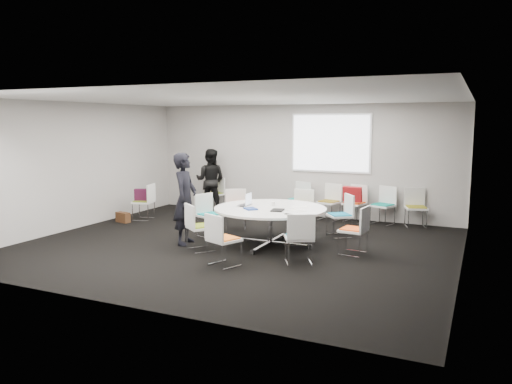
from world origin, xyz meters
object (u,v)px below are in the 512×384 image
at_px(chair_ring_h, 299,248).
at_px(chair_back_c, 354,211).
at_px(chair_ring_b, 340,224).
at_px(chair_back_e, 416,215).
at_px(chair_ring_d, 236,217).
at_px(chair_ring_g, 223,250).
at_px(chair_ring_c, 301,217).
at_px(chair_back_d, 383,213).
at_px(chair_ring_a, 354,239).
at_px(chair_spare_left, 144,209).
at_px(chair_person_back, 214,200).
at_px(person_back, 210,180).
at_px(chair_back_a, 299,207).
at_px(maroon_bag, 143,195).
at_px(laptop, 246,205).
at_px(cup, 273,204).
at_px(conference_table, 270,218).
at_px(chair_back_b, 329,209).
at_px(brown_bag, 123,217).
at_px(chair_ring_e, 210,223).
at_px(chair_ring_f, 200,236).

distance_m(chair_ring_h, chair_back_c, 3.88).
relative_size(chair_ring_b, chair_back_e, 1.00).
distance_m(chair_ring_d, chair_ring_g, 2.85).
bearing_deg(chair_ring_c, chair_back_d, -140.67).
xyz_separation_m(chair_ring_a, chair_spare_left, (-5.40, 1.05, 0.00)).
distance_m(chair_person_back, person_back, 0.58).
bearing_deg(chair_ring_g, chair_ring_b, 90.12).
xyz_separation_m(chair_ring_c, chair_back_a, (-0.52, 1.29, 0.00)).
bearing_deg(maroon_bag, chair_back_d, 19.04).
distance_m(chair_ring_a, chair_back_d, 2.90).
distance_m(chair_back_e, chair_person_back, 5.22).
bearing_deg(laptop, chair_back_d, -29.28).
bearing_deg(person_back, cup, 126.25).
relative_size(chair_ring_b, chair_spare_left, 1.00).
bearing_deg(cup, maroon_bag, 167.62).
relative_size(conference_table, chair_back_b, 2.46).
xyz_separation_m(chair_ring_d, brown_bag, (-2.80, -0.42, -0.16)).
bearing_deg(brown_bag, chair_ring_g, -29.49).
xyz_separation_m(chair_back_c, laptop, (-1.46, -2.88, 0.47)).
bearing_deg(person_back, chair_ring_e, 107.14).
height_order(conference_table, chair_ring_f, chair_ring_f).
bearing_deg(chair_back_a, chair_ring_c, 126.79).
bearing_deg(chair_back_c, chair_back_b, 21.70).
relative_size(chair_ring_h, chair_spare_left, 1.00).
xyz_separation_m(cup, maroon_bag, (-3.76, 0.83, -0.16)).
bearing_deg(conference_table, chair_spare_left, 165.05).
bearing_deg(chair_spare_left, chair_back_e, -86.88).
relative_size(chair_ring_a, laptop, 2.49).
relative_size(chair_ring_b, chair_ring_h, 1.00).
xyz_separation_m(chair_ring_e, chair_ring_f, (0.43, -1.10, 0.00)).
height_order(chair_ring_b, chair_ring_e, same).
bearing_deg(laptop, chair_back_a, 5.63).
bearing_deg(chair_ring_f, person_back, 154.89).
bearing_deg(chair_ring_f, chair_ring_g, -0.99).
xyz_separation_m(chair_back_c, brown_bag, (-4.99, -2.32, -0.16)).
xyz_separation_m(chair_ring_e, chair_ring_g, (1.29, -1.79, 0.00)).
bearing_deg(chair_ring_c, chair_ring_g, 84.23).
xyz_separation_m(chair_back_a, chair_back_c, (1.38, 0.04, 0.00)).
distance_m(chair_ring_f, chair_back_a, 3.83).
height_order(chair_spare_left, person_back, person_back).
relative_size(chair_ring_h, chair_back_e, 1.00).
relative_size(chair_ring_c, chair_back_c, 1.00).
bearing_deg(chair_ring_f, chair_back_b, 108.24).
distance_m(conference_table, chair_ring_b, 1.64).
height_order(chair_ring_a, chair_ring_b, same).
distance_m(chair_ring_f, chair_back_d, 4.64).
relative_size(conference_table, brown_bag, 6.00).
bearing_deg(cup, chair_ring_a, -7.45).
bearing_deg(chair_ring_d, chair_ring_e, 48.48).
bearing_deg(chair_back_d, chair_spare_left, 40.39).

